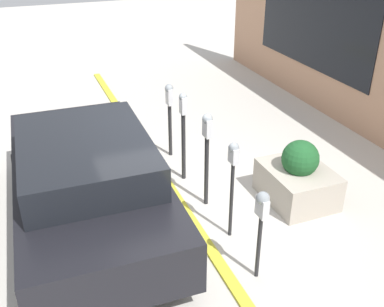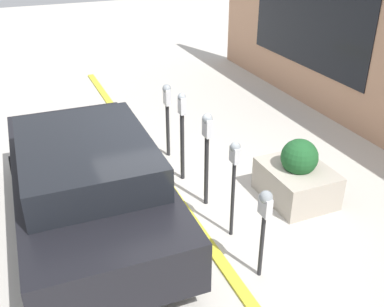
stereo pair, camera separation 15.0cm
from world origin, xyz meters
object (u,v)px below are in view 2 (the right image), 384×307
object	(u,v)px
parking_meter_fourth	(182,125)
parking_meter_farthest	(167,106)
planter_box	(297,177)
parked_car_front	(87,180)
parking_meter_middle	(207,142)
parking_meter_nearest	(265,212)
parking_meter_second	(234,168)

from	to	relation	value
parking_meter_fourth	parking_meter_farthest	size ratio (longest dim) A/B	1.11
planter_box	parked_car_front	bearing A→B (deg)	80.08
parking_meter_middle	parking_meter_farthest	size ratio (longest dim) A/B	1.09
parking_meter_nearest	parking_meter_fourth	bearing A→B (deg)	0.39
parking_meter_nearest	parking_meter_middle	world-z (taller)	parking_meter_middle
parking_meter_farthest	planter_box	world-z (taller)	parking_meter_farthest
parking_meter_nearest	planter_box	distance (m)	2.07
parking_meter_middle	parked_car_front	size ratio (longest dim) A/B	0.35
parking_meter_nearest	parking_meter_fourth	xyz separation A→B (m)	(2.66, 0.02, 0.06)
parked_car_front	parking_meter_nearest	bearing A→B (deg)	-135.71
parked_car_front	parking_meter_second	bearing A→B (deg)	-117.80
parking_meter_middle	planter_box	size ratio (longest dim) A/B	1.33
parking_meter_second	planter_box	world-z (taller)	parking_meter_second
parking_meter_fourth	parking_meter_farthest	xyz separation A→B (m)	(0.93, -0.07, -0.03)
parking_meter_middle	parking_meter_fourth	bearing A→B (deg)	3.67
parking_meter_middle	planter_box	bearing A→B (deg)	-106.79
parking_meter_nearest	parking_meter_middle	distance (m)	1.78
parking_meter_fourth	planter_box	size ratio (longest dim) A/B	1.36
parking_meter_middle	parking_meter_fourth	world-z (taller)	parking_meter_fourth
parking_meter_nearest	parking_meter_second	xyz separation A→B (m)	(0.90, -0.05, 0.13)
parking_meter_farthest	parked_car_front	size ratio (longest dim) A/B	0.32
parking_meter_second	parked_car_front	world-z (taller)	parking_meter_second
parked_car_front	parking_meter_middle	bearing A→B (deg)	-93.06
parking_meter_nearest	parking_meter_second	world-z (taller)	parking_meter_second
parking_meter_middle	planter_box	xyz separation A→B (m)	(-0.43, -1.43, -0.71)
parking_meter_middle	parked_car_front	distance (m)	1.86
parking_meter_nearest	parked_car_front	size ratio (longest dim) A/B	0.28
parking_meter_middle	parking_meter_second	bearing A→B (deg)	-179.47
parking_meter_farthest	planter_box	size ratio (longest dim) A/B	1.22
parking_meter_nearest	planter_box	xyz separation A→B (m)	(1.35, -1.46, -0.59)
parking_meter_second	parking_meter_middle	bearing A→B (deg)	0.53
parking_meter_farthest	parking_meter_fourth	bearing A→B (deg)	175.70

